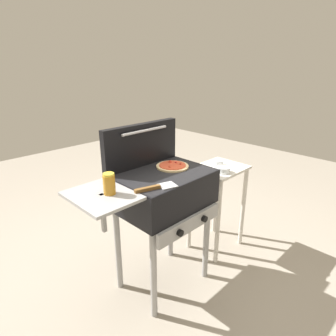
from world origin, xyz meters
The scene contains 9 objects.
ground_plane centered at (0.00, 0.00, 0.00)m, with size 8.00×8.00×0.00m, color gray.
grill centered at (-0.01, 0.00, 0.76)m, with size 0.96×0.53×0.90m.
grill_lid_open centered at (0.00, 0.21, 1.05)m, with size 0.63×0.08×0.30m.
pizza_pepperoni centered at (0.12, 0.03, 0.91)m, with size 0.23×0.23×0.03m.
sauce_jar centered at (-0.44, -0.03, 0.96)m, with size 0.07×0.07×0.12m.
spatula centered at (-0.21, -0.16, 0.91)m, with size 0.27×0.13×0.02m.
prep_table centered at (0.66, 0.00, 0.55)m, with size 0.44×0.36×0.77m.
topping_bowl_near centered at (0.69, 0.04, 0.79)m, with size 0.09×0.09×0.04m.
topping_bowl_far centered at (0.58, -0.09, 0.79)m, with size 0.11×0.11×0.04m.
Camera 1 is at (-1.26, -1.31, 1.61)m, focal length 31.14 mm.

